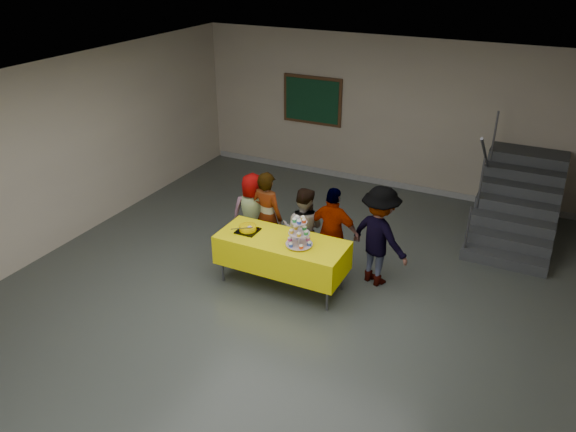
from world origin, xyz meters
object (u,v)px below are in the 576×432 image
at_px(schoolchild_d, 333,233).
at_px(staircase, 518,203).
at_px(bear_cake, 248,228).
at_px(schoolchild_c, 303,229).
at_px(bake_table, 282,252).
at_px(schoolchild_b, 267,217).
at_px(noticeboard, 312,100).
at_px(cupcake_stand, 299,234).
at_px(schoolchild_e, 379,236).
at_px(schoolchild_a, 253,214).

relative_size(schoolchild_d, staircase, 0.60).
bearing_deg(schoolchild_d, bear_cake, 28.74).
xyz_separation_m(schoolchild_c, staircase, (2.79, 2.86, -0.18)).
height_order(bake_table, staircase, staircase).
height_order(bake_table, schoolchild_b, schoolchild_b).
distance_m(schoolchild_c, noticeboard, 4.10).
distance_m(cupcake_stand, schoolchild_e, 1.21).
bearing_deg(schoolchild_d, bake_table, 47.44).
bearing_deg(cupcake_stand, schoolchild_e, 40.69).
height_order(schoolchild_b, noticeboard, noticeboard).
relative_size(cupcake_stand, schoolchild_d, 0.31).
bearing_deg(schoolchild_b, staircase, -132.22).
bearing_deg(schoolchild_a, schoolchild_d, 153.57).
height_order(bake_table, bear_cake, bear_cake).
distance_m(schoolchild_a, schoolchild_c, 0.96).
distance_m(bake_table, noticeboard, 4.63).
bearing_deg(staircase, bake_table, -129.73).
bearing_deg(bake_table, noticeboard, 108.84).
xyz_separation_m(schoolchild_c, noticeboard, (-1.53, 3.69, 0.93)).
xyz_separation_m(bear_cake, schoolchild_a, (-0.33, 0.71, -0.16)).
relative_size(cupcake_stand, noticeboard, 0.34).
relative_size(schoolchild_a, schoolchild_c, 1.00).
bearing_deg(schoolchild_a, schoolchild_c, 150.58).
relative_size(bear_cake, schoolchild_e, 0.23).
xyz_separation_m(schoolchild_e, noticeboard, (-2.67, 3.55, 0.84)).
bearing_deg(staircase, schoolchild_a, -143.83).
height_order(schoolchild_d, schoolchild_e, schoolchild_e).
bearing_deg(schoolchild_e, noticeboard, -30.71).
bearing_deg(schoolchild_b, schoolchild_d, -172.38).
height_order(cupcake_stand, schoolchild_c, schoolchild_c).
height_order(schoolchild_a, staircase, staircase).
bearing_deg(schoolchild_a, bear_cake, 92.98).
bearing_deg(cupcake_stand, staircase, 53.86).
xyz_separation_m(schoolchild_a, staircase, (3.74, 2.73, -0.18)).
relative_size(cupcake_stand, schoolchild_e, 0.29).
bearing_deg(bear_cake, schoolchild_b, 90.46).
distance_m(schoolchild_c, staircase, 4.00).
xyz_separation_m(bake_table, cupcake_stand, (0.30, -0.06, 0.40)).
relative_size(schoolchild_b, schoolchild_e, 0.97).
xyz_separation_m(bear_cake, schoolchild_d, (1.10, 0.59, -0.11)).
bearing_deg(schoolchild_e, bear_cake, 44.77).
bearing_deg(noticeboard, bake_table, -71.16).
xyz_separation_m(schoolchild_c, schoolchild_d, (0.48, 0.01, 0.04)).
height_order(schoolchild_c, schoolchild_e, schoolchild_e).
height_order(cupcake_stand, staircase, staircase).
distance_m(schoolchild_a, schoolchild_b, 0.35).
xyz_separation_m(cupcake_stand, schoolchild_b, (-0.86, 0.66, -0.21)).
relative_size(schoolchild_a, schoolchild_e, 0.88).
bearing_deg(cupcake_stand, schoolchild_b, 142.66).
distance_m(schoolchild_b, schoolchild_d, 1.10).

